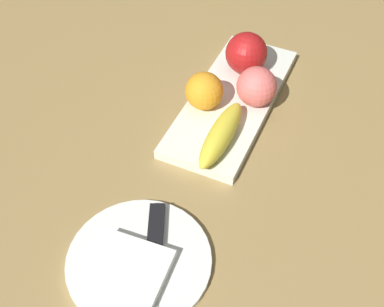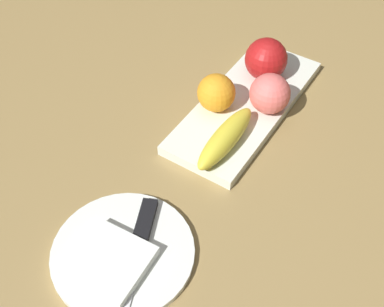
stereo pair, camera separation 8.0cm
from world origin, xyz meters
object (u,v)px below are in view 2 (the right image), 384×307
Objects in this scene: orange_near_apple at (216,93)px; knife at (142,233)px; fruit_tray at (246,105)px; apple at (266,59)px; peach at (270,94)px; dinner_plate at (123,253)px; folded_napkin at (110,262)px; banana at (226,138)px.

knife is at bearing 9.36° from orange_near_apple.
fruit_tray is 0.10m from apple.
peach is 0.39m from dinner_plate.
folded_napkin is at bearing 0.00° from dinner_plate.
apple is 1.11× the size of peach.
folded_napkin is (0.36, 0.04, -0.04)m from orange_near_apple.
dinner_plate is 1.25× the size of knife.
fruit_tray is 2.23× the size of banana.
banana is 0.97× the size of knife.
fruit_tray reaches higher than dinner_plate.
orange_near_apple is (0.13, -0.03, -0.01)m from apple.
banana is at bearing 152.22° from knife.
fruit_tray is 4.97× the size of peach.
banana is 0.78× the size of dinner_plate.
folded_napkin reaches higher than dinner_plate.
apple is at bearing 165.44° from orange_near_apple.
apple is 0.50× the size of banana.
peach is 0.42m from folded_napkin.
fruit_tray is 2.17× the size of knife.
banana is at bearing 174.64° from dinner_plate.
orange_near_apple is at bearing -173.53° from folded_napkin.
knife is (0.34, 0.01, 0.01)m from fruit_tray.
banana is (0.12, 0.02, 0.03)m from fruit_tray.
apple reaches higher than folded_napkin.
orange_near_apple reaches higher than dinner_plate.
peach is at bearing 120.05° from orange_near_apple.
fruit_tray is 3.56× the size of folded_napkin.
banana is 0.10m from orange_near_apple.
fruit_tray is 0.07m from peach.
peach reaches higher than dinner_plate.
orange_near_apple is 0.37m from folded_napkin.
apple is (-0.09, -0.01, 0.05)m from fruit_tray.
banana reaches higher than dinner_plate.
banana is at bearing 40.61° from orange_near_apple.
apple is at bearing 8.75° from banana.
fruit_tray is 1.74× the size of dinner_plate.
apple is at bearing -179.14° from dinner_plate.
dinner_plate is at bearing 0.86° from apple.
orange_near_apple is 0.33× the size of dinner_plate.
fruit_tray is 0.38m from dinner_plate.
peach is (-0.00, 0.04, 0.05)m from fruit_tray.
folded_napkin is (0.29, -0.02, -0.02)m from banana.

